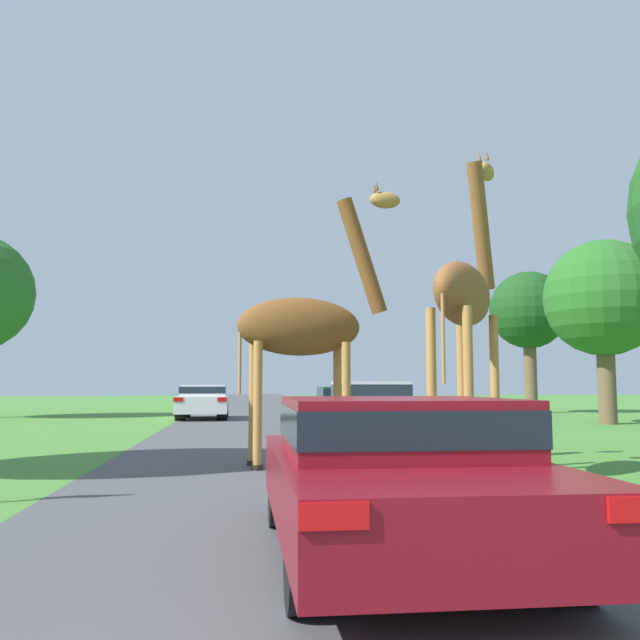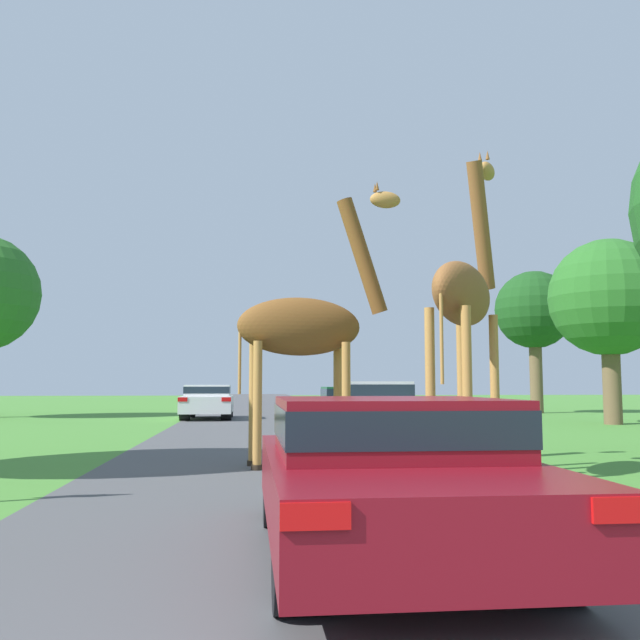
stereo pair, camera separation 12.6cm
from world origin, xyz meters
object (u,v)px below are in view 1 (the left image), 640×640
car_far_ahead (346,405)px  tree_left_edge (603,299)px  giraffe_near_road (307,326)px  car_queue_right (203,401)px  tree_right_cluster (529,312)px  car_lead_maroon (396,470)px  giraffe_companion (466,297)px  car_queue_left (370,409)px

car_far_ahead → tree_left_edge: (9.02, -0.09, 3.60)m
giraffe_near_road → car_queue_right: giraffe_near_road is taller
tree_right_cluster → car_lead_maroon: bearing=-116.0°
giraffe_companion → car_lead_maroon: size_ratio=1.28×
giraffe_near_road → car_lead_maroon: 6.18m
car_lead_maroon → car_queue_left: 11.07m
car_lead_maroon → car_queue_right: 21.81m
giraffe_companion → tree_right_cluster: tree_right_cluster is taller
car_lead_maroon → car_queue_right: bearing=97.2°
tree_right_cluster → giraffe_near_road: bearing=-122.9°
giraffe_near_road → car_queue_left: bearing=151.6°
giraffe_companion → car_queue_right: 17.97m
car_queue_right → tree_left_edge: size_ratio=0.63×
car_far_ahead → tree_right_cluster: bearing=40.5°
car_queue_right → car_far_ahead: size_ratio=0.96×
giraffe_near_road → tree_left_edge: 15.64m
car_lead_maroon → tree_right_cluster: 28.52m
car_queue_left → tree_left_edge: size_ratio=0.65×
giraffe_companion → car_queue_right: size_ratio=1.33×
car_queue_left → car_far_ahead: 5.72m
car_queue_left → tree_right_cluster: 18.32m
giraffe_near_road → tree_left_edge: tree_left_edge is taller
car_queue_left → car_far_ahead: car_queue_left is taller
giraffe_near_road → tree_right_cluster: (12.54, 19.41, 2.46)m
car_far_ahead → tree_left_edge: tree_left_edge is taller
car_queue_right → car_queue_left: (4.59, -10.73, 0.05)m
car_far_ahead → tree_right_cluster: size_ratio=0.62×
giraffe_companion → car_queue_right: giraffe_companion is taller
car_queue_left → giraffe_near_road: bearing=-112.2°
car_lead_maroon → tree_left_edge: (11.20, 16.53, 3.62)m
car_queue_right → giraffe_near_road: bearing=-80.7°
tree_right_cluster → giraffe_companion: bearing=-116.1°
car_queue_left → car_far_ahead: bearing=87.0°
giraffe_near_road → car_queue_right: size_ratio=1.23×
tree_left_edge → tree_right_cluster: bearing=82.3°
car_far_ahead → tree_right_cluster: (10.21, 8.74, 4.12)m
giraffe_companion → tree_right_cluster: (10.26, 20.90, 2.13)m
car_lead_maroon → tree_left_edge: bearing=55.9°
giraffe_near_road → car_lead_maroon: giraffe_near_road is taller
car_lead_maroon → car_queue_left: (1.88, 10.91, 0.08)m
giraffe_companion → car_queue_left: 6.74m
car_far_ahead → tree_left_edge: size_ratio=0.66×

